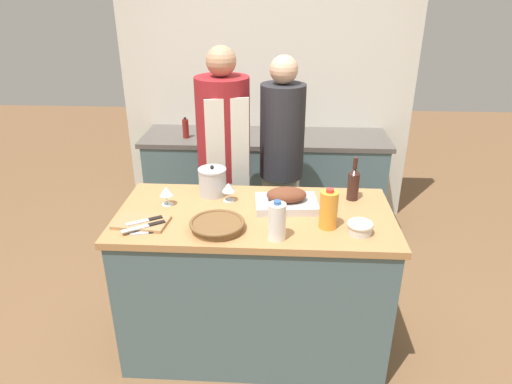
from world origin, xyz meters
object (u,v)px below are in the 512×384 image
at_px(condiment_bottle_short, 293,124).
at_px(person_cook_guest, 282,159).
at_px(wicker_basket, 217,225).
at_px(wine_glass_left, 166,192).
at_px(roasting_pan, 286,200).
at_px(milk_jug, 277,221).
at_px(wine_bottle_green, 353,183).
at_px(knife_bread, 146,220).
at_px(cutting_board, 141,222).
at_px(knife_chef, 145,226).
at_px(juice_jug, 329,210).
at_px(condiment_bottle_tall, 186,128).
at_px(stock_pot, 213,182).
at_px(person_cook_aproned, 224,158).
at_px(mixing_bowl, 360,227).
at_px(knife_paring, 146,232).
at_px(wine_glass_right, 228,188).

xyz_separation_m(condiment_bottle_short, person_cook_guest, (-0.10, -0.83, -0.03)).
relative_size(wicker_basket, wine_glass_left, 2.53).
xyz_separation_m(roasting_pan, milk_jug, (-0.05, -0.36, 0.05)).
xyz_separation_m(wine_bottle_green, knife_bread, (-1.17, -0.38, -0.09)).
bearing_deg(condiment_bottle_short, cutting_board, -114.86).
bearing_deg(wicker_basket, person_cook_guest, 72.33).
bearing_deg(milk_jug, roasting_pan, 81.98).
distance_m(milk_jug, knife_chef, 0.71).
distance_m(juice_jug, condiment_bottle_tall, 1.94).
relative_size(wine_glass_left, knife_bread, 0.63).
bearing_deg(stock_pot, person_cook_aproned, 89.21).
xyz_separation_m(mixing_bowl, milk_jug, (-0.44, -0.08, 0.06)).
relative_size(milk_jug, knife_paring, 1.36).
bearing_deg(person_cook_aproned, knife_paring, -121.92).
bearing_deg(roasting_pan, person_cook_guest, 92.34).
distance_m(juice_jug, knife_bread, 0.99).
bearing_deg(knife_paring, wine_glass_left, 84.39).
bearing_deg(condiment_bottle_short, person_cook_guest, -96.82).
distance_m(roasting_pan, person_cook_aproned, 0.82).
distance_m(knife_chef, condiment_bottle_short, 2.09).
distance_m(stock_pot, wine_glass_right, 0.14).
bearing_deg(knife_chef, condiment_bottle_short, 66.83).
relative_size(wine_bottle_green, knife_bread, 1.46).
distance_m(knife_bread, person_cook_guest, 1.26).
bearing_deg(person_cook_aproned, knife_bread, -125.04).
distance_m(roasting_pan, person_cook_guest, 0.78).
bearing_deg(knife_paring, person_cook_aproned, 74.24).
xyz_separation_m(mixing_bowl, person_cook_aproned, (-0.83, 0.97, 0.00)).
bearing_deg(wine_glass_right, knife_chef, -137.05).
xyz_separation_m(knife_chef, condiment_bottle_tall, (-0.12, 1.69, 0.03)).
height_order(knife_bread, person_cook_guest, person_cook_guest).
xyz_separation_m(cutting_board, person_cook_aproned, (0.34, 0.93, 0.03)).
bearing_deg(person_cook_aproned, roasting_pan, -72.98).
bearing_deg(roasting_pan, person_cook_aproned, 123.18).
relative_size(knife_paring, person_cook_guest, 0.09).
bearing_deg(juice_jug, cutting_board, -178.75).
distance_m(cutting_board, knife_bread, 0.03).
bearing_deg(person_cook_guest, cutting_board, -117.65).
bearing_deg(mixing_bowl, wine_glass_left, 165.80).
relative_size(stock_pot, milk_jug, 0.89).
bearing_deg(person_cook_guest, knife_paring, -113.31).
relative_size(cutting_board, person_cook_guest, 0.18).
distance_m(cutting_board, juice_jug, 1.02).
distance_m(juice_jug, wine_bottle_green, 0.40).
bearing_deg(milk_jug, knife_bread, 170.75).
relative_size(roasting_pan, person_cook_guest, 0.22).
bearing_deg(person_cook_aproned, condiment_bottle_tall, 105.10).
bearing_deg(juice_jug, person_cook_aproned, 126.32).
height_order(stock_pot, knife_chef, stock_pot).
xyz_separation_m(cutting_board, wine_glass_left, (0.09, 0.24, 0.08)).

